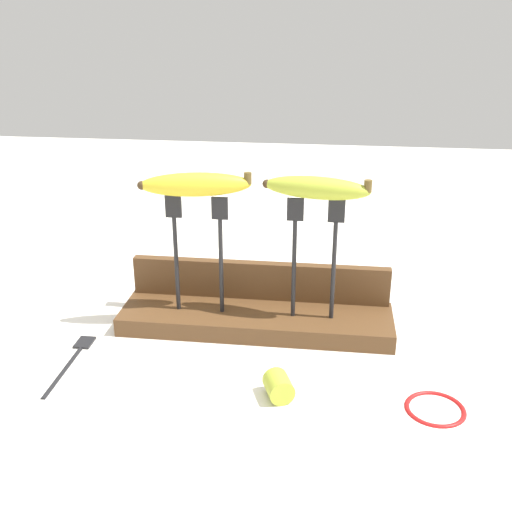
% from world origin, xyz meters
% --- Properties ---
extents(ground_plane, '(3.00, 3.00, 0.00)m').
position_xyz_m(ground_plane, '(0.00, 0.00, 0.00)').
color(ground_plane, white).
extents(wooden_board, '(0.45, 0.12, 0.03)m').
position_xyz_m(wooden_board, '(0.00, 0.00, 0.02)').
color(wooden_board, brown).
rests_on(wooden_board, ground).
extents(board_backstop, '(0.45, 0.02, 0.07)m').
position_xyz_m(board_backstop, '(0.00, 0.05, 0.06)').
color(board_backstop, brown).
rests_on(board_backstop, wooden_board).
extents(fork_stand_left, '(0.10, 0.01, 0.20)m').
position_xyz_m(fork_stand_left, '(-0.09, -0.01, 0.15)').
color(fork_stand_left, black).
rests_on(fork_stand_left, wooden_board).
extents(fork_stand_right, '(0.09, 0.01, 0.20)m').
position_xyz_m(fork_stand_right, '(0.09, -0.01, 0.15)').
color(fork_stand_right, black).
rests_on(fork_stand_right, wooden_board).
extents(banana_raised_left, '(0.18, 0.07, 0.04)m').
position_xyz_m(banana_raised_left, '(-0.09, -0.01, 0.25)').
color(banana_raised_left, yellow).
rests_on(banana_raised_left, fork_stand_left).
extents(banana_raised_right, '(0.17, 0.06, 0.04)m').
position_xyz_m(banana_raised_right, '(0.09, -0.01, 0.25)').
color(banana_raised_right, '#B2C138').
rests_on(banana_raised_right, fork_stand_right).
extents(fork_fallen_far, '(0.03, 0.17, 0.01)m').
position_xyz_m(fork_fallen_far, '(-0.27, -0.13, 0.00)').
color(fork_fallen_far, black).
rests_on(fork_fallen_far, ground).
extents(banana_chunk_near, '(0.05, 0.05, 0.04)m').
position_xyz_m(banana_chunk_near, '(0.06, -0.19, 0.02)').
color(banana_chunk_near, '#B2C138').
rests_on(banana_chunk_near, ground).
extents(wire_coil, '(0.08, 0.08, 0.01)m').
position_xyz_m(wire_coil, '(0.27, -0.20, 0.00)').
color(wire_coil, red).
rests_on(wire_coil, ground).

